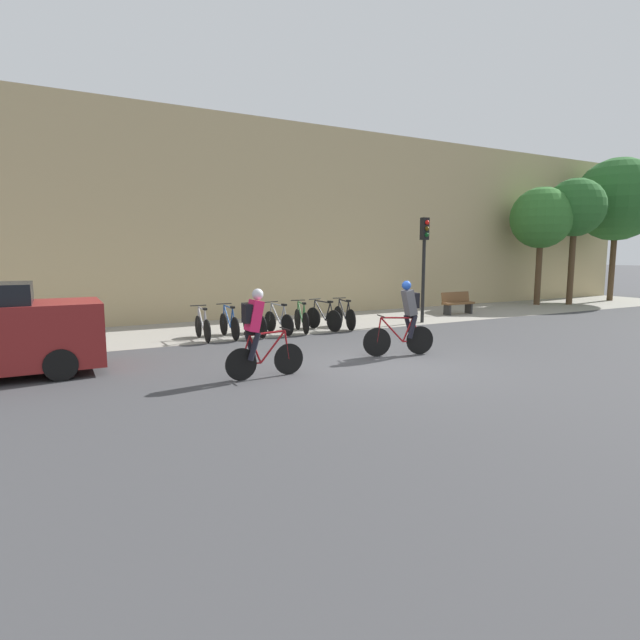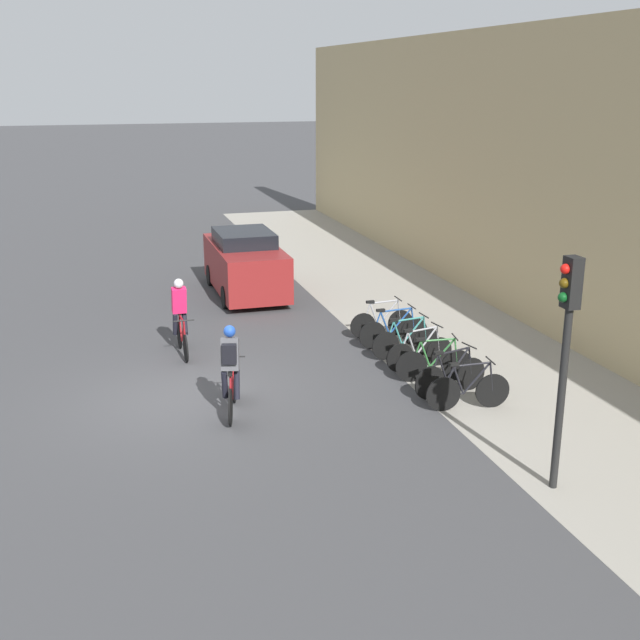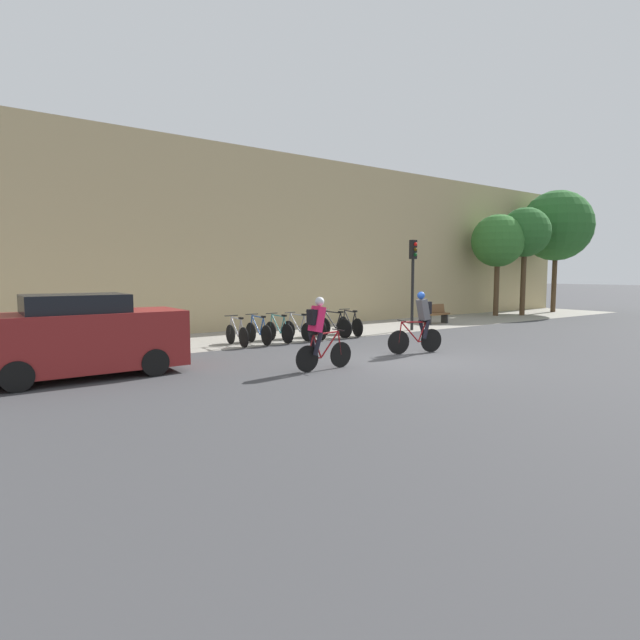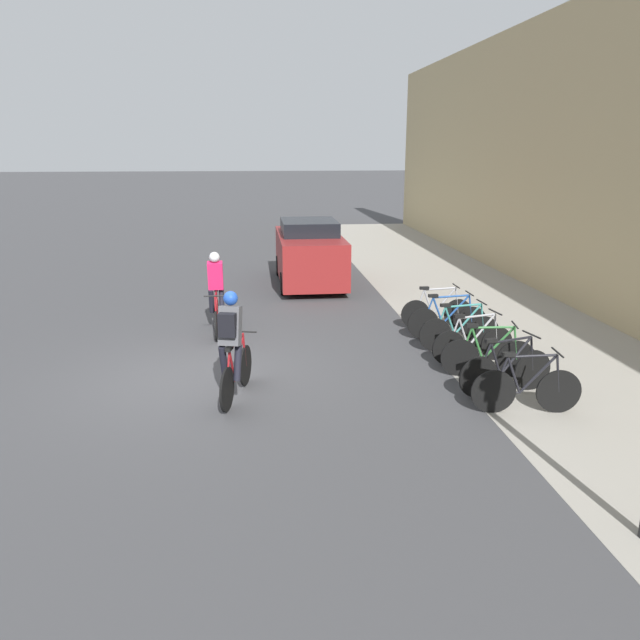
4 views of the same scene
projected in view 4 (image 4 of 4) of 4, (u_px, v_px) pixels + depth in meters
ground at (195, 378)px, 10.84m from camera, size 200.00×200.00×0.00m
kerb_strip at (565, 364)px, 11.54m from camera, size 44.00×4.50×0.01m
cyclist_pink at (216, 289)px, 13.34m from camera, size 1.64×0.46×1.75m
cyclist_grey at (232, 344)px, 9.61m from camera, size 1.74×0.60×1.78m
parked_bike_0 at (437, 311)px, 13.79m from camera, size 0.46×1.61×0.95m
parked_bike_1 at (447, 320)px, 13.04m from camera, size 0.46×1.71×0.96m
parked_bike_2 at (459, 330)px, 12.30m from camera, size 0.46×1.66×0.96m
parked_bike_3 at (473, 342)px, 11.56m from camera, size 0.46×1.62×0.96m
parked_bike_4 at (488, 355)px, 10.82m from camera, size 0.47×1.61×0.97m
parked_bike_5 at (506, 370)px, 10.07m from camera, size 0.51×1.67×0.98m
parked_bike_6 at (526, 388)px, 9.33m from camera, size 0.46×1.65×0.97m
parked_car at (309, 253)px, 18.14m from camera, size 4.30×1.84×1.85m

